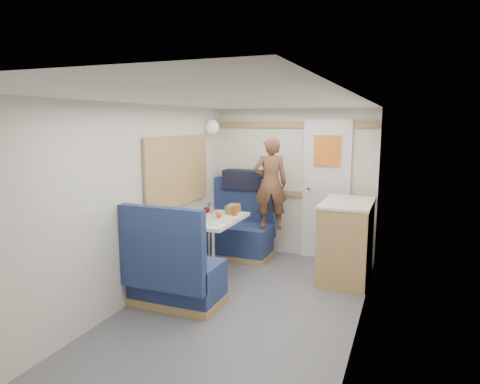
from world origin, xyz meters
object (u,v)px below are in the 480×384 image
at_px(bench_far, 239,235).
at_px(beer_glass, 235,211).
at_px(tumbler_mid, 210,208).
at_px(pepper_grinder, 203,215).
at_px(duffel_bag, 243,179).
at_px(cheese_block, 199,219).
at_px(salt_grinder, 204,214).
at_px(galley_counter, 346,240).
at_px(wine_glass, 207,211).
at_px(tumbler_left, 179,218).
at_px(bread_loaf, 233,209).
at_px(tumbler_right, 214,215).
at_px(tray, 217,221).
at_px(person, 270,183).
at_px(orange_fruit, 219,215).
at_px(dome_light, 212,127).
at_px(dinette_table, 212,231).
at_px(bench_near, 174,277).

distance_m(bench_far, beer_glass, 0.83).
height_order(tumbler_mid, pepper_grinder, tumbler_mid).
height_order(duffel_bag, cheese_block, duffel_bag).
xyz_separation_m(bench_far, salt_grinder, (-0.07, -0.91, 0.47)).
height_order(duffel_bag, beer_glass, duffel_bag).
height_order(galley_counter, duffel_bag, duffel_bag).
xyz_separation_m(wine_glass, tumbler_left, (-0.25, -0.19, -0.07)).
bearing_deg(galley_counter, wine_glass, -153.16).
bearing_deg(bread_loaf, tumbler_left, -115.87).
distance_m(galley_counter, tumbler_right, 1.56).
bearing_deg(tray, salt_grinder, 151.92).
bearing_deg(pepper_grinder, cheese_block, -79.48).
xyz_separation_m(person, tray, (-0.31, -0.95, -0.31)).
relative_size(cheese_block, tumbler_left, 1.02).
distance_m(tray, orange_fruit, 0.15).
bearing_deg(bench_far, wine_glass, -88.43).
relative_size(dome_light, cheese_block, 1.80).
bearing_deg(bench_far, tumbler_right, -86.60).
relative_size(bench_far, tray, 3.24).
distance_m(person, duffel_bag, 0.61).
bearing_deg(beer_glass, tray, -97.21).
bearing_deg(dome_light, salt_grinder, -70.39).
bearing_deg(dome_light, beer_glass, -46.90).
xyz_separation_m(tray, wine_glass, (-0.12, -0.01, 0.11)).
distance_m(dinette_table, tumbler_left, 0.48).
bearing_deg(cheese_block, dome_light, 107.97).
height_order(person, orange_fruit, person).
xyz_separation_m(dome_light, tumbler_left, (0.16, -1.22, -0.98)).
bearing_deg(tumbler_right, bench_far, 93.40).
bearing_deg(person, tumbler_mid, 16.31).
distance_m(tumbler_left, tumbler_mid, 0.65).
bearing_deg(beer_glass, wine_glass, -113.48).
height_order(tumbler_right, pepper_grinder, same).
bearing_deg(person, duffel_bag, -57.23).
xyz_separation_m(tumbler_left, bread_loaf, (0.35, 0.72, -0.01)).
bearing_deg(bench_far, bread_loaf, -76.41).
relative_size(bench_near, tumbler_mid, 9.16).
distance_m(dome_light, duffel_bag, 0.85).
distance_m(bench_far, orange_fruit, 1.02).
height_order(salt_grinder, bread_loaf, bread_loaf).
xyz_separation_m(bench_near, beer_glass, (0.20, 1.08, 0.47)).
relative_size(orange_fruit, pepper_grinder, 0.66).
height_order(bench_far, bread_loaf, bench_far).
height_order(tray, wine_glass, wine_glass).
height_order(dome_light, pepper_grinder, dome_light).
relative_size(bench_far, duffel_bag, 1.94).
distance_m(bench_near, bread_loaf, 1.31).
bearing_deg(salt_grinder, tumbler_right, 0.91).
bearing_deg(tumbler_mid, cheese_block, -77.91).
bearing_deg(beer_glass, pepper_grinder, -129.19).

